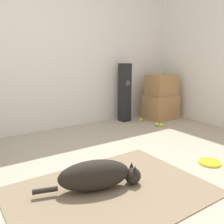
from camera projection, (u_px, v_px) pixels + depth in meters
ground_plane at (118, 185)px, 2.33m from camera, size 12.00×12.00×0.00m
wall_back at (37, 49)px, 3.74m from camera, size 8.00×0.06×2.55m
area_rug at (110, 191)px, 2.21m from camera, size 1.72×1.25×0.01m
dog at (97, 175)px, 2.21m from camera, size 0.94×0.42×0.28m
frisbee at (210, 163)px, 2.79m from camera, size 0.24×0.24×0.03m
cardboard_box_lower at (160, 107)px, 4.75m from camera, size 0.57×0.47×0.46m
cardboard_box_upper at (162, 85)px, 4.66m from camera, size 0.49×0.41×0.38m
floor_speaker at (125, 93)px, 4.51m from camera, size 0.18×0.18×1.05m
tennis_ball_by_boxes at (141, 119)px, 4.59m from camera, size 0.07×0.07×0.07m
tennis_ball_near_speaker at (161, 125)px, 4.23m from camera, size 0.07×0.07×0.07m
tennis_ball_loose_on_carpet at (157, 124)px, 4.26m from camera, size 0.07×0.07×0.07m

